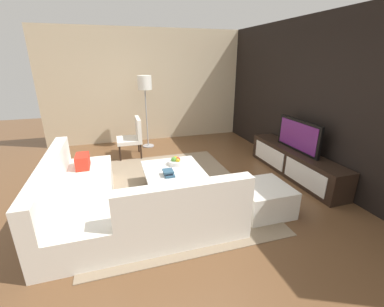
{
  "coord_description": "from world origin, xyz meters",
  "views": [
    {
      "loc": [
        3.71,
        -0.75,
        2.08
      ],
      "look_at": [
        -0.3,
        0.48,
        0.54
      ],
      "focal_mm": 24.19,
      "sensor_mm": 36.0,
      "label": 1
    }
  ],
  "objects_px": {
    "ottoman": "(263,198)",
    "fruit_bowl": "(176,162)",
    "accent_chair_near": "(133,135)",
    "television": "(298,136)",
    "media_console": "(294,163)",
    "coffee_table": "(173,179)",
    "book_stack": "(169,173)",
    "floor_lamp": "(145,87)",
    "sectional_couch": "(115,202)"
  },
  "relations": [
    {
      "from": "sectional_couch",
      "to": "book_stack",
      "type": "distance_m",
      "value": 0.93
    },
    {
      "from": "sectional_couch",
      "to": "ottoman",
      "type": "distance_m",
      "value": 2.07
    },
    {
      "from": "ottoman",
      "to": "book_stack",
      "type": "bearing_deg",
      "value": -122.9
    },
    {
      "from": "media_console",
      "to": "book_stack",
      "type": "relative_size",
      "value": 11.02
    },
    {
      "from": "accent_chair_near",
      "to": "television",
      "type": "bearing_deg",
      "value": 60.94
    },
    {
      "from": "floor_lamp",
      "to": "ottoman",
      "type": "height_order",
      "value": "floor_lamp"
    },
    {
      "from": "sectional_couch",
      "to": "fruit_bowl",
      "type": "xyz_separation_m",
      "value": [
        -0.81,
        1.04,
        0.15
      ]
    },
    {
      "from": "coffee_table",
      "to": "ottoman",
      "type": "xyz_separation_m",
      "value": [
        1.0,
        1.08,
        -0.0
      ]
    },
    {
      "from": "television",
      "to": "coffee_table",
      "type": "distance_m",
      "value": 2.37
    },
    {
      "from": "media_console",
      "to": "fruit_bowl",
      "type": "relative_size",
      "value": 8.14
    },
    {
      "from": "media_console",
      "to": "coffee_table",
      "type": "height_order",
      "value": "media_console"
    },
    {
      "from": "accent_chair_near",
      "to": "fruit_bowl",
      "type": "xyz_separation_m",
      "value": [
        1.66,
        0.57,
        -0.06
      ]
    },
    {
      "from": "floor_lamp",
      "to": "coffee_table",
      "type": "bearing_deg",
      "value": 1.93
    },
    {
      "from": "ottoman",
      "to": "fruit_bowl",
      "type": "relative_size",
      "value": 2.5
    },
    {
      "from": "media_console",
      "to": "ottoman",
      "type": "distance_m",
      "value": 1.51
    },
    {
      "from": "television",
      "to": "fruit_bowl",
      "type": "xyz_separation_m",
      "value": [
        -0.28,
        -2.2,
        -0.35
      ]
    },
    {
      "from": "media_console",
      "to": "floor_lamp",
      "type": "height_order",
      "value": "floor_lamp"
    },
    {
      "from": "ottoman",
      "to": "fruit_bowl",
      "type": "bearing_deg",
      "value": -140.25
    },
    {
      "from": "sectional_couch",
      "to": "coffee_table",
      "type": "relative_size",
      "value": 2.36
    },
    {
      "from": "media_console",
      "to": "sectional_couch",
      "type": "bearing_deg",
      "value": -80.77
    },
    {
      "from": "television",
      "to": "sectional_couch",
      "type": "relative_size",
      "value": 0.44
    },
    {
      "from": "media_console",
      "to": "floor_lamp",
      "type": "bearing_deg",
      "value": -136.87
    },
    {
      "from": "ottoman",
      "to": "book_stack",
      "type": "distance_m",
      "value": 1.45
    },
    {
      "from": "television",
      "to": "floor_lamp",
      "type": "distance_m",
      "value": 3.54
    },
    {
      "from": "ottoman",
      "to": "media_console",
      "type": "bearing_deg",
      "value": 126.59
    },
    {
      "from": "fruit_bowl",
      "to": "ottoman",
      "type": "bearing_deg",
      "value": 39.75
    },
    {
      "from": "floor_lamp",
      "to": "ottoman",
      "type": "bearing_deg",
      "value": 18.7
    },
    {
      "from": "floor_lamp",
      "to": "television",
      "type": "bearing_deg",
      "value": 43.14
    },
    {
      "from": "television",
      "to": "accent_chair_near",
      "type": "distance_m",
      "value": 3.4
    },
    {
      "from": "media_console",
      "to": "television",
      "type": "distance_m",
      "value": 0.53
    },
    {
      "from": "accent_chair_near",
      "to": "ottoman",
      "type": "height_order",
      "value": "accent_chair_near"
    },
    {
      "from": "television",
      "to": "floor_lamp",
      "type": "relative_size",
      "value": 0.63
    },
    {
      "from": "fruit_bowl",
      "to": "book_stack",
      "type": "xyz_separation_m",
      "value": [
        0.4,
        -0.22,
        -0.01
      ]
    },
    {
      "from": "media_console",
      "to": "book_stack",
      "type": "xyz_separation_m",
      "value": [
        0.12,
        -2.42,
        0.17
      ]
    },
    {
      "from": "sectional_couch",
      "to": "fruit_bowl",
      "type": "distance_m",
      "value": 1.33
    },
    {
      "from": "media_console",
      "to": "accent_chair_near",
      "type": "relative_size",
      "value": 2.62
    },
    {
      "from": "floor_lamp",
      "to": "ottoman",
      "type": "xyz_separation_m",
      "value": [
        3.44,
        1.16,
        -1.26
      ]
    },
    {
      "from": "book_stack",
      "to": "floor_lamp",
      "type": "bearing_deg",
      "value": 179.1
    },
    {
      "from": "coffee_table",
      "to": "floor_lamp",
      "type": "relative_size",
      "value": 0.6
    },
    {
      "from": "media_console",
      "to": "coffee_table",
      "type": "bearing_deg",
      "value": -92.49
    },
    {
      "from": "sectional_couch",
      "to": "ottoman",
      "type": "bearing_deg",
      "value": 79.54
    },
    {
      "from": "coffee_table",
      "to": "ottoman",
      "type": "relative_size",
      "value": 1.47
    },
    {
      "from": "book_stack",
      "to": "fruit_bowl",
      "type": "bearing_deg",
      "value": 151.25
    },
    {
      "from": "ottoman",
      "to": "television",
      "type": "bearing_deg",
      "value": 126.58
    },
    {
      "from": "media_console",
      "to": "sectional_couch",
      "type": "xyz_separation_m",
      "value": [
        0.53,
        -3.24,
        0.03
      ]
    },
    {
      "from": "fruit_bowl",
      "to": "book_stack",
      "type": "relative_size",
      "value": 1.35
    },
    {
      "from": "coffee_table",
      "to": "book_stack",
      "type": "height_order",
      "value": "book_stack"
    },
    {
      "from": "television",
      "to": "media_console",
      "type": "bearing_deg",
      "value": -90.0
    },
    {
      "from": "sectional_couch",
      "to": "accent_chair_near",
      "type": "xyz_separation_m",
      "value": [
        -2.47,
        0.47,
        0.21
      ]
    },
    {
      "from": "media_console",
      "to": "ottoman",
      "type": "height_order",
      "value": "media_console"
    }
  ]
}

